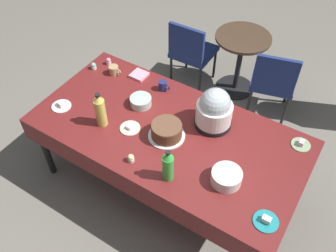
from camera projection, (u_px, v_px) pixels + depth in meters
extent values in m
plane|color=slate|center=(168.00, 183.00, 3.50)|extent=(9.00, 9.00, 0.00)
cube|color=maroon|center=(168.00, 132.00, 2.96)|extent=(2.20, 1.10, 0.04)
cylinder|color=black|center=(45.00, 148.00, 3.34)|extent=(0.06, 0.06, 0.71)
cylinder|color=black|center=(110.00, 89.00, 3.88)|extent=(0.06, 0.06, 0.71)
cylinder|color=black|center=(299.00, 174.00, 3.14)|extent=(0.06, 0.06, 0.71)
cube|color=maroon|center=(129.00, 188.00, 2.73)|extent=(2.20, 0.01, 0.18)
cube|color=maroon|center=(200.00, 102.00, 3.36)|extent=(2.20, 0.01, 0.18)
cylinder|color=silver|center=(167.00, 136.00, 2.90)|extent=(0.29, 0.29, 0.01)
cylinder|color=brown|center=(167.00, 131.00, 2.86)|extent=(0.24, 0.24, 0.11)
cylinder|color=brown|center=(167.00, 125.00, 2.81)|extent=(0.24, 0.24, 0.01)
cylinder|color=black|center=(213.00, 122.00, 2.98)|extent=(0.30, 0.30, 0.04)
cylinder|color=white|center=(214.00, 113.00, 2.90)|extent=(0.29, 0.29, 0.17)
sphere|color=#B2BCC1|center=(215.00, 103.00, 2.83)|extent=(0.25, 0.25, 0.25)
cylinder|color=#B2C6BC|center=(141.00, 101.00, 3.12)|extent=(0.18, 0.18, 0.08)
cylinder|color=silver|center=(226.00, 177.00, 2.58)|extent=(0.22, 0.22, 0.10)
cylinder|color=beige|center=(130.00, 128.00, 2.96)|extent=(0.16, 0.16, 0.01)
cube|color=white|center=(130.00, 126.00, 2.94)|extent=(0.04, 0.06, 0.03)
cylinder|color=teal|center=(266.00, 221.00, 2.40)|extent=(0.17, 0.17, 0.01)
cube|color=white|center=(266.00, 220.00, 2.38)|extent=(0.06, 0.04, 0.04)
cylinder|color=#8CA87F|center=(301.00, 145.00, 2.84)|extent=(0.15, 0.15, 0.01)
cube|color=beige|center=(302.00, 143.00, 2.82)|extent=(0.04, 0.05, 0.04)
cylinder|color=white|center=(61.00, 106.00, 3.13)|extent=(0.17, 0.17, 0.01)
cube|color=white|center=(61.00, 104.00, 3.11)|extent=(0.07, 0.05, 0.04)
cylinder|color=beige|center=(94.00, 67.00, 3.47)|extent=(0.05, 0.05, 0.03)
sphere|color=#6BC6B2|center=(93.00, 65.00, 3.45)|extent=(0.05, 0.05, 0.05)
cylinder|color=beige|center=(109.00, 63.00, 3.52)|extent=(0.05, 0.05, 0.03)
sphere|color=pink|center=(108.00, 60.00, 3.50)|extent=(0.05, 0.05, 0.05)
cylinder|color=beige|center=(131.00, 160.00, 2.73)|extent=(0.05, 0.05, 0.03)
sphere|color=beige|center=(131.00, 157.00, 2.71)|extent=(0.05, 0.05, 0.05)
cylinder|color=gold|center=(101.00, 112.00, 2.91)|extent=(0.09, 0.09, 0.25)
cone|color=gold|center=(98.00, 98.00, 2.79)|extent=(0.08, 0.08, 0.05)
cylinder|color=black|center=(97.00, 95.00, 2.77)|extent=(0.04, 0.04, 0.02)
cylinder|color=green|center=(168.00, 168.00, 2.56)|extent=(0.08, 0.08, 0.22)
cone|color=green|center=(168.00, 156.00, 2.46)|extent=(0.07, 0.07, 0.05)
cylinder|color=black|center=(168.00, 153.00, 2.43)|extent=(0.04, 0.04, 0.02)
cylinder|color=tan|center=(114.00, 70.00, 3.40)|extent=(0.09, 0.09, 0.08)
torus|color=tan|center=(119.00, 72.00, 3.38)|extent=(0.05, 0.01, 0.05)
cylinder|color=navy|center=(163.00, 86.00, 3.25)|extent=(0.07, 0.07, 0.09)
torus|color=navy|center=(167.00, 87.00, 3.23)|extent=(0.06, 0.01, 0.06)
cube|color=pink|center=(139.00, 75.00, 3.40)|extent=(0.14, 0.14, 0.02)
cube|color=navy|center=(194.00, 52.00, 4.21)|extent=(0.45, 0.45, 0.05)
cube|color=navy|center=(186.00, 44.00, 3.93)|extent=(0.42, 0.05, 0.40)
cylinder|color=black|center=(215.00, 64.00, 4.42)|extent=(0.03, 0.03, 0.40)
cylinder|color=black|center=(187.00, 54.00, 4.55)|extent=(0.03, 0.03, 0.40)
cylinder|color=black|center=(200.00, 82.00, 4.20)|extent=(0.03, 0.03, 0.40)
cylinder|color=black|center=(171.00, 71.00, 4.33)|extent=(0.03, 0.03, 0.40)
cube|color=navy|center=(273.00, 80.00, 3.87)|extent=(0.54, 0.54, 0.05)
cube|color=navy|center=(275.00, 75.00, 3.57)|extent=(0.41, 0.14, 0.40)
cylinder|color=black|center=(288.00, 89.00, 4.12)|extent=(0.04, 0.04, 0.40)
cylinder|color=black|center=(254.00, 82.00, 4.20)|extent=(0.04, 0.04, 0.40)
cylinder|color=black|center=(285.00, 112.00, 3.87)|extent=(0.04, 0.04, 0.40)
cylinder|color=black|center=(249.00, 104.00, 3.95)|extent=(0.04, 0.04, 0.40)
cylinder|color=#473323|center=(243.00, 38.00, 3.91)|extent=(0.60, 0.60, 0.03)
cylinder|color=black|center=(239.00, 64.00, 4.17)|extent=(0.06, 0.06, 0.67)
cylinder|color=black|center=(235.00, 87.00, 4.42)|extent=(0.44, 0.44, 0.02)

